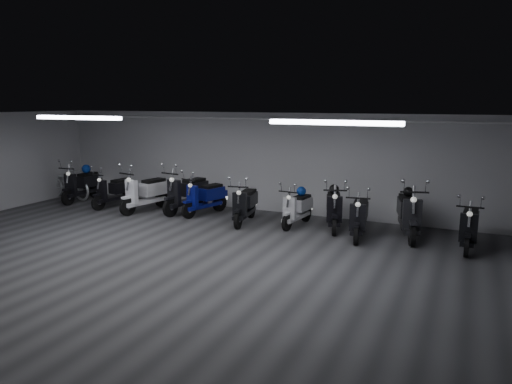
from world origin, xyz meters
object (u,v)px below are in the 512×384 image
at_px(scooter_1, 114,186).
at_px(scooter_7, 334,202).
at_px(helmet_1, 408,192).
at_px(scooter_6, 297,203).
at_px(scooter_3, 186,187).
at_px(helmet_0, 301,191).
at_px(scooter_9, 409,206).
at_px(scooter_2, 145,187).
at_px(helmet_3, 86,169).
at_px(bicycle, 68,180).
at_px(scooter_5, 245,198).
at_px(scooter_4, 204,192).
at_px(helmet_2, 334,189).
at_px(scooter_10, 470,220).
at_px(scooter_0, 81,180).
at_px(scooter_8, 359,210).

bearing_deg(scooter_1, scooter_7, 12.11).
bearing_deg(helmet_1, scooter_6, -172.65).
distance_m(scooter_3, helmet_0, 3.39).
bearing_deg(scooter_9, scooter_6, 166.94).
xyz_separation_m(scooter_2, scooter_3, (1.12, 0.40, 0.02)).
relative_size(helmet_0, helmet_3, 0.88).
bearing_deg(scooter_7, helmet_0, 155.16).
relative_size(bicycle, helmet_3, 7.01).
distance_m(scooter_5, scooter_9, 4.02).
bearing_deg(scooter_4, helmet_0, 18.95).
bearing_deg(scooter_5, scooter_3, 159.47).
distance_m(scooter_3, scooter_5, 2.08).
height_order(scooter_2, helmet_2, scooter_2).
distance_m(helmet_2, helmet_3, 8.04).
xyz_separation_m(scooter_1, scooter_6, (5.71, 0.17, -0.05)).
relative_size(scooter_5, scooter_7, 0.97).
bearing_deg(scooter_1, scooter_3, 17.12).
distance_m(scooter_1, scooter_10, 9.68).
bearing_deg(scooter_7, helmet_1, -9.04).
bearing_deg(scooter_2, scooter_1, -172.78).
height_order(scooter_6, bicycle, bicycle).
bearing_deg(scooter_7, scooter_2, 166.90).
bearing_deg(scooter_0, scooter_1, -11.68).
height_order(scooter_1, scooter_3, scooter_3).
relative_size(scooter_2, scooter_9, 0.97).
distance_m(scooter_1, scooter_5, 4.39).
xyz_separation_m(helmet_0, helmet_2, (0.82, 0.12, 0.09)).
bearing_deg(scooter_4, scooter_6, 14.36).
bearing_deg(helmet_3, helmet_2, 0.31).
bearing_deg(helmet_2, scooter_3, -177.20).
bearing_deg(scooter_8, helmet_3, 167.55).
bearing_deg(scooter_2, scooter_5, 11.69).
bearing_deg(bicycle, scooter_4, -84.15).
height_order(scooter_6, helmet_3, scooter_6).
xyz_separation_m(scooter_2, bicycle, (-3.39, 0.44, -0.10)).
height_order(scooter_6, scooter_7, scooter_7).
bearing_deg(helmet_3, scooter_5, -5.65).
height_order(scooter_3, scooter_10, scooter_3).
distance_m(scooter_3, scooter_4, 0.62).
bearing_deg(bicycle, scooter_10, -85.40).
distance_m(scooter_1, helmet_0, 5.75).
xyz_separation_m(scooter_6, scooter_10, (3.97, -0.29, 0.04)).
bearing_deg(scooter_6, scooter_3, -175.19).
bearing_deg(bicycle, scooter_8, -86.61).
xyz_separation_m(scooter_2, helmet_3, (-2.72, 0.57, 0.28)).
xyz_separation_m(scooter_10, helmet_0, (-3.94, 0.52, 0.22)).
xyz_separation_m(scooter_3, scooter_4, (0.61, -0.05, -0.09)).
height_order(scooter_8, helmet_2, scooter_8).
relative_size(scooter_1, scooter_6, 1.08).
distance_m(scooter_0, scooter_6, 7.18).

